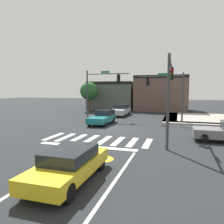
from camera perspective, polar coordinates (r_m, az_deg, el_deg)
name	(u,v)px	position (r m, az deg, el deg)	size (l,w,h in m)	color
ground_plane	(114,129)	(20.60, 0.65, -4.46)	(120.00, 120.00, 0.00)	#232628
crosswalk_near	(97,140)	(16.42, -3.82, -7.19)	(7.87, 2.81, 0.01)	silver
lane_markings	(57,183)	(9.50, -14.26, -17.50)	(6.80, 20.25, 0.01)	white
bike_detector_marking	(103,159)	(12.06, -2.35, -12.13)	(1.15, 1.15, 0.01)	yellow
curb_corner_northeast	(202,119)	(29.21, 22.36, -1.63)	(10.00, 10.60, 0.15)	#9E998E
storefront_row	(142,94)	(38.98, 7.86, 4.64)	(17.16, 6.75, 5.96)	#4C564C
traffic_signal_northwest	(101,85)	(27.12, -2.91, 6.95)	(5.41, 0.32, 6.03)	#383A3D
traffic_signal_northeast	(166,88)	(25.15, 14.03, 6.11)	(4.91, 0.32, 5.52)	#383A3D
traffic_signal_southeast	(170,84)	(15.49, 14.86, 7.10)	(0.32, 5.09, 5.87)	#383A3D
car_silver	(121,110)	(30.86, 2.28, 0.52)	(1.92, 4.80, 1.52)	#B7BABF
car_teal	(103,117)	(23.54, -2.43, -1.33)	(1.83, 4.52, 1.43)	#196B70
car_yellow	(69,164)	(9.36, -11.10, -13.16)	(1.84, 4.61, 1.34)	gold
roadside_tree	(89,91)	(36.32, -6.02, 5.44)	(2.96, 2.96, 4.88)	#4C3823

